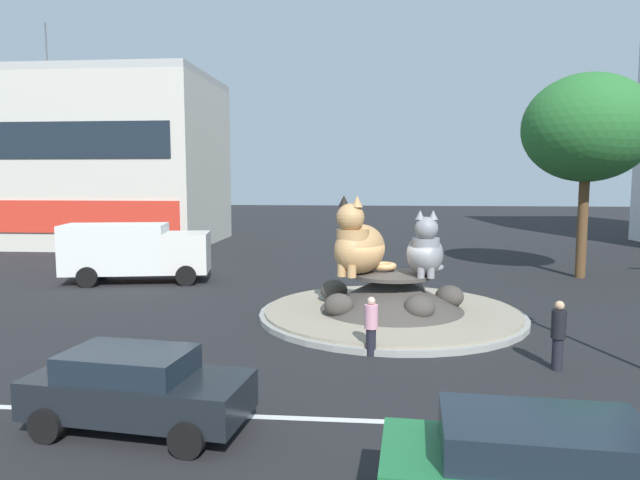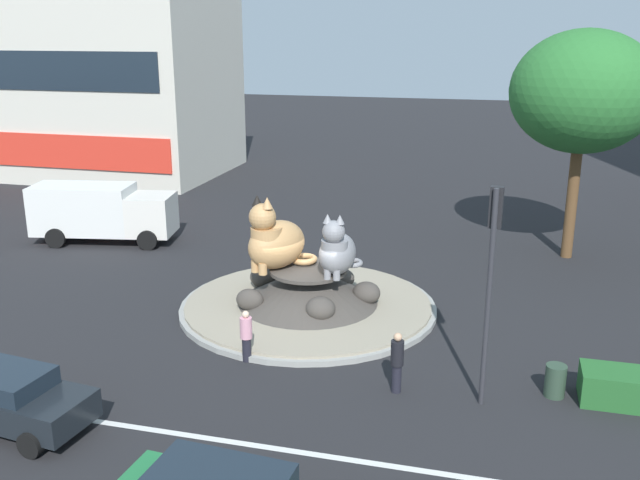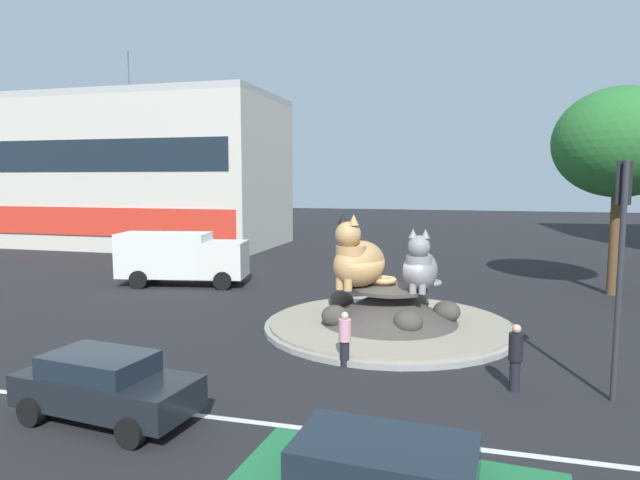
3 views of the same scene
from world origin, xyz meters
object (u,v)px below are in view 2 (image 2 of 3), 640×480
(cat_statue_calico, at_px, (274,241))
(cat_statue_grey, at_px, (337,251))
(pedestrian_black_shirt, at_px, (397,361))
(hatchback_near_shophouse, at_px, (9,398))
(litter_bin, at_px, (555,381))
(traffic_light_mast, at_px, (492,258))
(pedestrian_pink_shirt, at_px, (246,335))
(shophouse_block, at_px, (54,82))
(delivery_box_truck, at_px, (101,211))
(broadleaf_tree_behind_island, at_px, (583,92))

(cat_statue_calico, xyz_separation_m, cat_statue_grey, (2.23, -0.02, -0.17))
(pedestrian_black_shirt, height_order, hatchback_near_shophouse, pedestrian_black_shirt)
(cat_statue_calico, distance_m, pedestrian_black_shirt, 7.20)
(pedestrian_black_shirt, bearing_deg, litter_bin, 45.86)
(cat_statue_calico, distance_m, traffic_light_mast, 8.92)
(hatchback_near_shophouse, xyz_separation_m, litter_bin, (13.20, 5.04, -0.35))
(pedestrian_pink_shirt, bearing_deg, cat_statue_calico, 73.92)
(traffic_light_mast, distance_m, shophouse_block, 39.90)
(pedestrian_pink_shirt, distance_m, delivery_box_truck, 14.67)
(cat_statue_grey, bearing_deg, litter_bin, 61.85)
(litter_bin, bearing_deg, cat_statue_grey, 150.42)
(broadleaf_tree_behind_island, bearing_deg, delivery_box_truck, -171.54)
(pedestrian_pink_shirt, relative_size, delivery_box_truck, 0.24)
(shophouse_block, xyz_separation_m, pedestrian_black_shirt, (27.92, -26.06, -5.07))
(shophouse_block, distance_m, pedestrian_black_shirt, 38.53)
(pedestrian_pink_shirt, height_order, litter_bin, pedestrian_pink_shirt)
(broadleaf_tree_behind_island, relative_size, pedestrian_black_shirt, 5.48)
(litter_bin, bearing_deg, cat_statue_calico, 156.61)
(broadleaf_tree_behind_island, relative_size, litter_bin, 10.66)
(cat_statue_calico, height_order, traffic_light_mast, traffic_light_mast)
(pedestrian_black_shirt, bearing_deg, cat_statue_calico, 170.32)
(cat_statue_calico, xyz_separation_m, delivery_box_truck, (-10.33, 5.81, -1.02))
(broadleaf_tree_behind_island, distance_m, pedestrian_black_shirt, 15.98)
(shophouse_block, bearing_deg, delivery_box_truck, -50.91)
(traffic_light_mast, distance_m, litter_bin, 4.12)
(cat_statue_calico, xyz_separation_m, shophouse_block, (-22.85, 21.19, 3.50))
(pedestrian_black_shirt, distance_m, delivery_box_truck, 18.74)
(cat_statue_grey, xyz_separation_m, pedestrian_black_shirt, (2.84, -4.85, -1.40))
(pedestrian_black_shirt, bearing_deg, broadleaf_tree_behind_island, 102.90)
(shophouse_block, relative_size, pedestrian_black_shirt, 13.47)
(cat_statue_grey, relative_size, pedestrian_pink_shirt, 1.38)
(cat_statue_calico, height_order, litter_bin, cat_statue_calico)
(cat_statue_grey, xyz_separation_m, delivery_box_truck, (-12.56, 5.82, -0.85))
(cat_statue_calico, relative_size, traffic_light_mast, 0.47)
(pedestrian_pink_shirt, xyz_separation_m, hatchback_near_shophouse, (-4.41, -4.92, -0.04))
(pedestrian_black_shirt, bearing_deg, delivery_box_truck, 179.42)
(shophouse_block, bearing_deg, broadleaf_tree_behind_island, -20.34)
(traffic_light_mast, distance_m, pedestrian_black_shirt, 3.85)
(pedestrian_black_shirt, distance_m, pedestrian_pink_shirt, 4.68)
(traffic_light_mast, height_order, broadleaf_tree_behind_island, broadleaf_tree_behind_island)
(shophouse_block, height_order, litter_bin, shophouse_block)
(traffic_light_mast, xyz_separation_m, pedestrian_black_shirt, (-2.29, -0.06, -3.10))
(traffic_light_mast, distance_m, delivery_box_truck, 20.78)
(cat_statue_calico, height_order, pedestrian_black_shirt, cat_statue_calico)
(shophouse_block, height_order, pedestrian_black_shirt, shophouse_block)
(hatchback_near_shophouse, xyz_separation_m, delivery_box_truck, (-6.37, 14.85, 0.67))
(broadleaf_tree_behind_island, height_order, litter_bin, broadleaf_tree_behind_island)
(broadleaf_tree_behind_island, distance_m, pedestrian_pink_shirt, 17.53)
(shophouse_block, bearing_deg, cat_statue_calico, -42.89)
(cat_statue_calico, bearing_deg, cat_statue_grey, 118.67)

